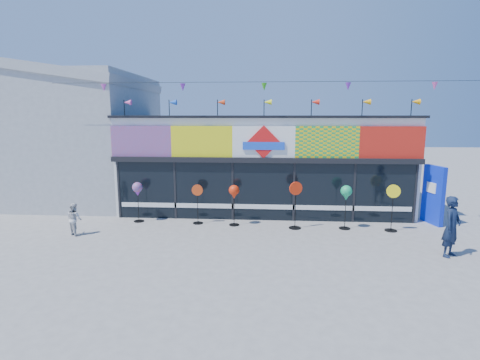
# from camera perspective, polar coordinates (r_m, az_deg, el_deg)

# --- Properties ---
(ground) EXTENTS (80.00, 80.00, 0.00)m
(ground) POSITION_cam_1_polar(r_m,az_deg,el_deg) (11.72, 3.32, -10.66)
(ground) COLOR slate
(ground) RESTS_ON ground
(kite_shop) EXTENTS (16.00, 5.70, 5.31)m
(kite_shop) POSITION_cam_1_polar(r_m,az_deg,el_deg) (17.05, 3.65, 2.87)
(kite_shop) COLOR white
(kite_shop) RESTS_ON ground
(neighbour_building) EXTENTS (8.18, 7.20, 6.87)m
(neighbour_building) POSITION_cam_1_polar(r_m,az_deg,el_deg) (20.65, -25.44, 6.37)
(neighbour_building) COLOR #ABAEB1
(neighbour_building) RESTS_ON ground
(blue_sign) EXTENTS (0.42, 1.13, 2.24)m
(blue_sign) POSITION_cam_1_polar(r_m,az_deg,el_deg) (16.02, 27.37, -2.01)
(blue_sign) COLOR #0D2ACF
(blue_sign) RESTS_ON ground
(spinner_0) EXTENTS (0.40, 0.40, 1.56)m
(spinner_0) POSITION_cam_1_polar(r_m,az_deg,el_deg) (14.97, -15.35, -1.51)
(spinner_0) COLOR black
(spinner_0) RESTS_ON ground
(spinner_1) EXTENTS (0.43, 0.39, 1.52)m
(spinner_1) POSITION_cam_1_polar(r_m,az_deg,el_deg) (14.37, -6.49, -3.50)
(spinner_1) COLOR black
(spinner_1) RESTS_ON ground
(spinner_2) EXTENTS (0.39, 0.39, 1.55)m
(spinner_2) POSITION_cam_1_polar(r_m,az_deg,el_deg) (13.96, -0.91, -2.02)
(spinner_2) COLOR black
(spinner_2) RESTS_ON ground
(spinner_3) EXTENTS (0.48, 0.44, 1.74)m
(spinner_3) POSITION_cam_1_polar(r_m,az_deg,el_deg) (13.78, 8.45, -3.62)
(spinner_3) COLOR black
(spinner_3) RESTS_ON ground
(spinner_4) EXTENTS (0.41, 0.41, 1.62)m
(spinner_4) POSITION_cam_1_polar(r_m,az_deg,el_deg) (14.04, 15.88, -2.09)
(spinner_4) COLOR black
(spinner_4) RESTS_ON ground
(spinner_5) EXTENTS (0.47, 0.43, 1.69)m
(spinner_5) POSITION_cam_1_polar(r_m,az_deg,el_deg) (14.40, 22.21, -3.79)
(spinner_5) COLOR black
(spinner_5) RESTS_ON ground
(adult_man) EXTENTS (0.77, 0.76, 1.80)m
(adult_man) POSITION_cam_1_polar(r_m,az_deg,el_deg) (12.59, 29.56, -6.20)
(adult_man) COLOR #121D38
(adult_man) RESTS_ON ground
(child) EXTENTS (0.63, 0.57, 1.12)m
(child) POSITION_cam_1_polar(r_m,az_deg,el_deg) (14.22, -23.91, -5.45)
(child) COLOR silver
(child) RESTS_ON ground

